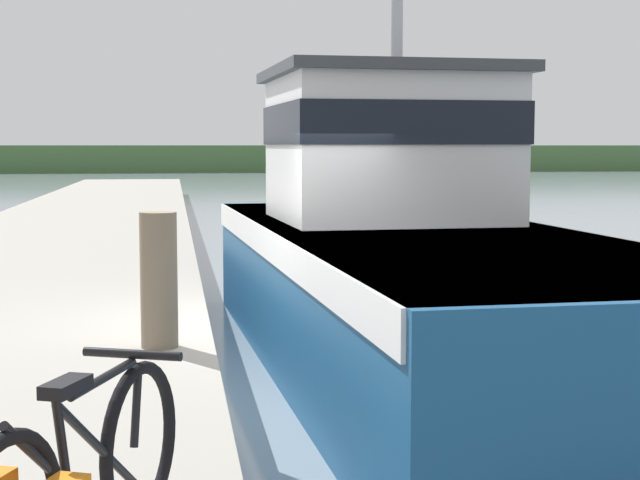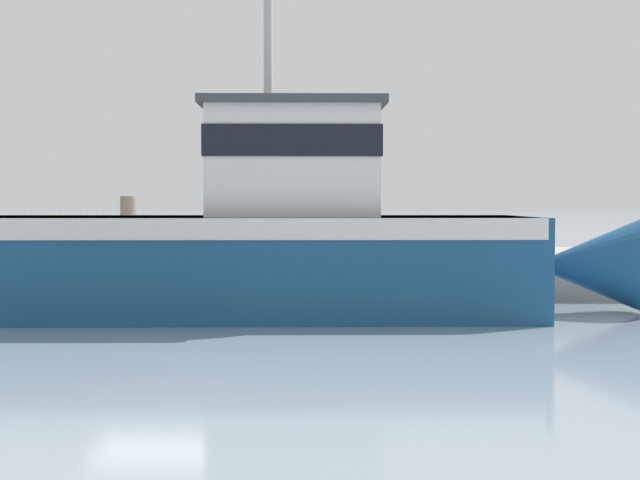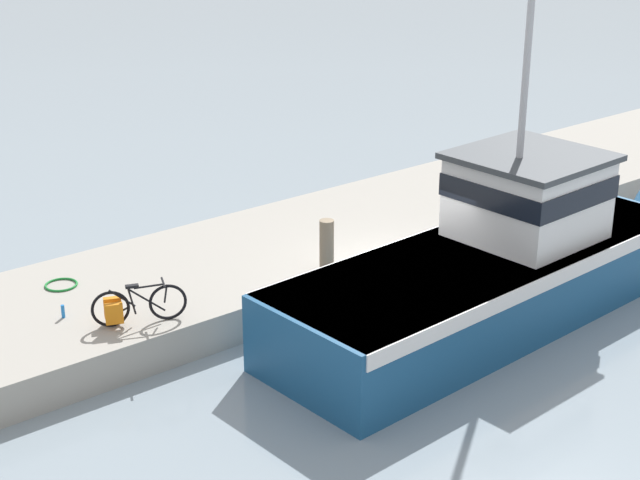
# 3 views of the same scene
# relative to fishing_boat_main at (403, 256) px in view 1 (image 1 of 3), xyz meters

# --- Properties ---
(ground_plane) EXTENTS (320.00, 320.00, 0.00)m
(ground_plane) POSITION_rel_fishing_boat_main_xyz_m (-1.50, -1.52, -1.17)
(ground_plane) COLOR #84939E
(far_shoreline) EXTENTS (180.00, 5.00, 2.42)m
(far_shoreline) POSITION_rel_fishing_boat_main_xyz_m (28.50, 79.39, 0.04)
(far_shoreline) COLOR #426638
(far_shoreline) RESTS_ON ground_plane
(fishing_boat_main) EXTENTS (3.60, 11.63, 10.65)m
(fishing_boat_main) POSITION_rel_fishing_boat_main_xyz_m (0.00, 0.00, 0.00)
(fishing_boat_main) COLOR navy
(fishing_boat_main) RESTS_ON ground_plane
(mooring_post) EXTENTS (0.30, 0.30, 1.10)m
(mooring_post) POSITION_rel_fishing_boat_main_xyz_m (-2.60, -2.44, 0.12)
(mooring_post) COLOR #756651
(mooring_post) RESTS_ON dock_pier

